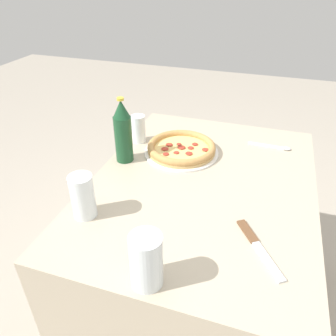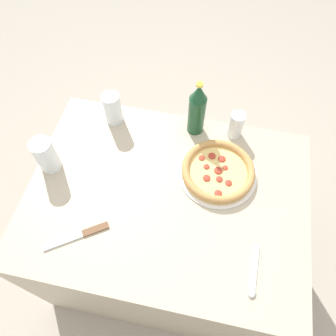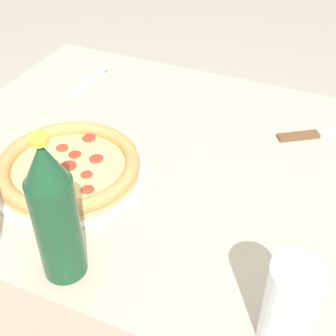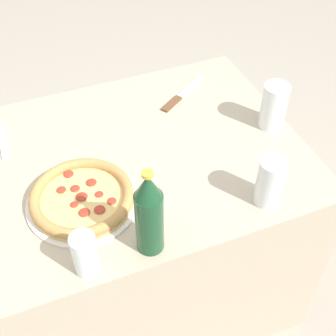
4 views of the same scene
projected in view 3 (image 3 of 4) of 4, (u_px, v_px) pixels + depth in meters
The scene contains 6 objects.
table at pixel (174, 273), 1.22m from camera, with size 1.07×0.79×0.75m.
pizza_veggie at pixel (69, 168), 0.93m from camera, with size 0.31×0.31×0.04m.
glass_lemonade at pixel (290, 308), 0.63m from camera, with size 0.07×0.07×0.15m.
beer_bottle at pixel (55, 214), 0.68m from camera, with size 0.07×0.07×0.26m.
knife at pixel (323, 133), 1.05m from camera, with size 0.21×0.15×0.01m.
spoon at pixel (92, 78), 1.25m from camera, with size 0.03×0.18×0.01m.
Camera 3 is at (0.30, -0.72, 1.36)m, focal length 50.00 mm.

